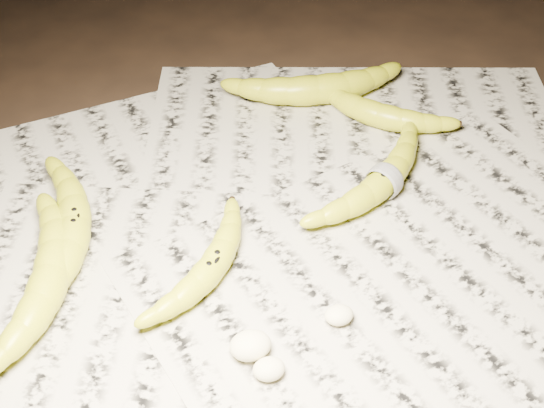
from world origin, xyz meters
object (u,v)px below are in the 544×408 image
object	(u,v)px
banana_center	(212,264)
banana_upper_a	(317,87)
banana_taped	(384,179)
banana_upper_b	(379,113)
banana_left_a	(74,224)
banana_left_b	(50,274)

from	to	relation	value
banana_center	banana_upper_a	world-z (taller)	banana_upper_a
banana_taped	banana_upper_a	xyz separation A→B (m)	(-0.02, 0.20, 0.00)
banana_upper_b	banana_upper_a	bearing A→B (deg)	173.30
banana_center	banana_upper_b	world-z (taller)	banana_upper_b
banana_center	banana_upper_a	bearing A→B (deg)	4.85
banana_left_a	banana_upper_b	distance (m)	0.42
banana_left_a	banana_left_b	xyz separation A→B (m)	(-0.03, -0.07, 0.00)
banana_upper_a	banana_taped	bearing A→B (deg)	-78.88
banana_left_b	banana_taped	size ratio (longest dim) A/B	1.00
banana_left_b	banana_taped	xyz separation A→B (m)	(0.39, 0.05, -0.00)
banana_taped	banana_left_b	bearing A→B (deg)	151.02
banana_center	banana_left_b	bearing A→B (deg)	121.89
banana_left_a	banana_center	xyz separation A→B (m)	(0.13, -0.10, -0.00)
banana_left_a	banana_left_b	size ratio (longest dim) A/B	1.02
banana_left_a	banana_center	size ratio (longest dim) A/B	1.24
banana_upper_a	banana_center	bearing A→B (deg)	-120.66
banana_left_b	banana_upper_b	bearing A→B (deg)	-51.83
banana_left_a	banana_upper_b	world-z (taller)	banana_left_a
banana_center	banana_upper_b	size ratio (longest dim) A/B	1.04
banana_taped	banana_upper_b	world-z (taller)	banana_taped
banana_left_a	banana_upper_b	size ratio (longest dim) A/B	1.29
banana_center	banana_taped	xyz separation A→B (m)	(0.23, 0.08, 0.00)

